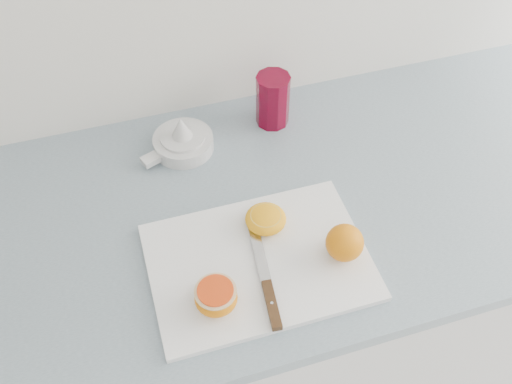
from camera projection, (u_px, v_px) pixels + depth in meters
counter at (268, 312)px, 1.42m from camera, size 2.51×0.64×0.89m
cutting_board at (259, 262)px, 0.98m from camera, size 0.38×0.27×0.01m
whole_orange at (345, 243)px, 0.96m from camera, size 0.07×0.07×0.07m
half_orange at (216, 297)px, 0.91m from camera, size 0.07×0.07×0.04m
squeezed_shell at (266, 219)px, 1.02m from camera, size 0.07×0.07×0.03m
paring_knife at (269, 295)px, 0.93m from camera, size 0.04×0.20×0.01m
citrus_juicer at (182, 141)px, 1.15m from camera, size 0.15×0.12×0.08m
red_tumbler at (273, 102)px, 1.19m from camera, size 0.07×0.07×0.12m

